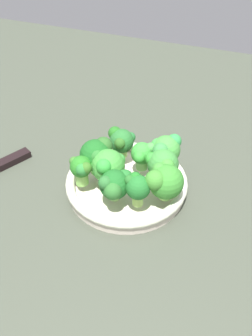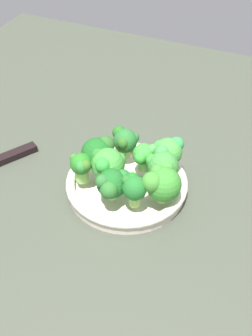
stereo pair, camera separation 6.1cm
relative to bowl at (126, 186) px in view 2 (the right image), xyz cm
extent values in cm
cube|color=#3F4538|center=(1.62, -0.39, -2.92)|extent=(130.00, 130.00, 2.50)
cylinder|color=beige|center=(0.00, 0.00, -0.93)|extent=(22.81, 22.81, 1.47)
torus|color=silver|center=(0.00, 0.00, 0.70)|extent=(23.76, 23.76, 1.80)
cylinder|color=#92D172|center=(3.07, 1.44, 2.52)|extent=(2.43, 2.43, 1.82)
sphere|color=#3B8D35|center=(3.07, 1.44, 5.51)|extent=(6.41, 6.41, 6.41)
sphere|color=#388C36|center=(1.34, 0.05, 5.86)|extent=(2.67, 2.67, 2.67)
sphere|color=green|center=(3.05, 3.55, 7.15)|extent=(2.88, 2.88, 2.88)
cylinder|color=#9AC962|center=(3.05, -6.72, 2.67)|extent=(2.22, 2.22, 2.13)
sphere|color=#26672B|center=(3.05, -6.72, 5.32)|extent=(4.88, 4.88, 4.88)
sphere|color=#22672D|center=(1.76, -7.93, 5.69)|extent=(2.10, 2.10, 2.10)
sphere|color=#2B5E20|center=(2.85, -5.00, 6.09)|extent=(2.30, 2.30, 2.30)
sphere|color=#20641D|center=(4.71, -7.47, 6.32)|extent=(2.77, 2.77, 2.77)
cylinder|color=#75BB5F|center=(-1.87, -4.27, 2.74)|extent=(2.32, 2.32, 2.28)
sphere|color=green|center=(-1.87, -4.27, 5.30)|extent=(4.36, 4.36, 4.36)
sphere|color=green|center=(-1.85, -2.54, 5.71)|extent=(2.40, 2.40, 2.40)
sphere|color=#428F3F|center=(-3.41, -5.01, 6.39)|extent=(2.21, 2.21, 2.21)
cylinder|color=#7ABB55|center=(6.23, -0.78, 2.76)|extent=(2.25, 2.25, 2.32)
sphere|color=#195C1D|center=(6.23, -0.78, 5.90)|extent=(6.09, 6.09, 6.09)
sphere|color=#2A5C24|center=(5.19, -2.13, 7.04)|extent=(3.54, 3.54, 3.54)
sphere|color=#276927|center=(5.37, 0.96, 6.94)|extent=(2.91, 2.91, 2.91)
sphere|color=#1C621C|center=(6.78, 1.29, 6.23)|extent=(2.88, 2.88, 2.88)
cylinder|color=#8BC55C|center=(-8.29, 2.30, 2.50)|extent=(2.26, 2.26, 1.79)
sphere|color=#35822C|center=(-8.29, 2.30, 5.50)|extent=(6.47, 6.47, 6.47)
sphere|color=#39842F|center=(-6.72, 1.44, 7.19)|extent=(2.73, 2.73, 2.73)
sphere|color=#3B842D|center=(-6.67, 4.07, 6.99)|extent=(3.71, 3.71, 3.71)
cylinder|color=#92CC5E|center=(-6.62, -1.97, 2.67)|extent=(2.66, 2.66, 2.14)
sphere|color=#398436|center=(-6.62, -1.97, 5.66)|extent=(5.91, 5.91, 5.91)
sphere|color=#38843E|center=(-5.59, -3.92, 7.10)|extent=(3.15, 3.15, 3.15)
sphere|color=green|center=(-4.42, -2.00, 6.43)|extent=(2.43, 2.43, 2.43)
sphere|color=#3D9031|center=(-7.68, -0.16, 6.84)|extent=(2.86, 2.86, 2.86)
cylinder|color=#84B35C|center=(0.48, 5.40, 2.44)|extent=(1.83, 1.83, 1.67)
sphere|color=#1B5E21|center=(0.48, 5.40, 5.07)|extent=(5.50, 5.50, 5.50)
sphere|color=#28652C|center=(1.57, 6.91, 6.52)|extent=(2.51, 2.51, 2.51)
sphere|color=#296628|center=(0.01, 7.59, 5.59)|extent=(3.23, 3.23, 3.23)
sphere|color=#226929|center=(-0.91, 3.63, 5.42)|extent=(3.28, 3.28, 3.28)
cylinder|color=#9FD061|center=(-3.97, 5.42, 2.91)|extent=(2.00, 2.00, 2.61)
sphere|color=#1F6726|center=(-3.97, 5.42, 5.68)|extent=(4.51, 4.51, 4.51)
sphere|color=#1D6920|center=(-3.13, 4.43, 6.86)|extent=(2.24, 2.24, 2.24)
sphere|color=#236224|center=(-2.34, 5.26, 6.84)|extent=(1.86, 1.86, 1.86)
cylinder|color=#85C060|center=(-6.19, -5.94, 2.91)|extent=(2.07, 2.07, 2.61)
sphere|color=green|center=(-6.19, -5.94, 6.02)|extent=(5.54, 5.54, 5.54)
sphere|color=green|center=(-7.39, -7.37, 7.31)|extent=(2.80, 2.80, 2.80)
sphere|color=green|center=(-4.56, -6.11, 6.48)|extent=(2.94, 2.94, 2.94)
sphere|color=green|center=(-7.07, -7.72, 7.07)|extent=(2.55, 2.55, 2.55)
cylinder|color=#87C859|center=(7.71, 3.37, 2.98)|extent=(2.48, 2.48, 2.75)
sphere|color=#257220|center=(7.71, 3.37, 5.71)|extent=(4.15, 4.15, 4.15)
sphere|color=#356B27|center=(9.10, 3.16, 6.47)|extent=(1.81, 1.81, 1.81)
sphere|color=#2A7830|center=(6.91, 4.64, 6.32)|extent=(2.38, 2.38, 2.38)
sphere|color=#336721|center=(6.24, 4.32, 6.58)|extent=(2.15, 2.15, 2.15)
cube|color=black|center=(25.99, -0.01, -0.92)|extent=(6.91, 9.33, 1.50)
camera|label=1|loc=(-19.70, 61.37, 61.69)|focal=48.96mm
camera|label=2|loc=(-25.46, 59.21, 61.69)|focal=48.96mm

